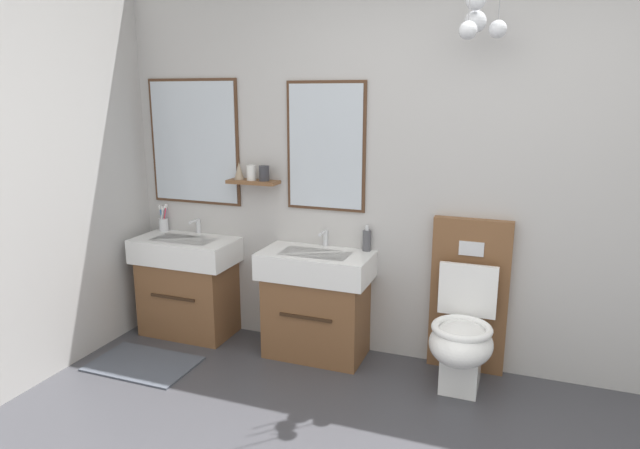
{
  "coord_description": "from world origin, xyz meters",
  "views": [
    {
      "loc": [
        0.34,
        -1.7,
        1.74
      ],
      "look_at": [
        -0.88,
        1.52,
        0.93
      ],
      "focal_mm": 30.98,
      "sensor_mm": 36.0,
      "label": 1
    }
  ],
  "objects_px": {
    "vanity_sink_right": "(317,301)",
    "toothbrush_cup": "(164,223)",
    "toilet": "(465,324)",
    "soap_dispenser": "(367,240)",
    "vanity_sink_left": "(189,283)"
  },
  "relations": [
    {
      "from": "toilet",
      "to": "soap_dispenser",
      "type": "relative_size",
      "value": 5.68
    },
    {
      "from": "toilet",
      "to": "soap_dispenser",
      "type": "xyz_separation_m",
      "value": [
        -0.68,
        0.17,
        0.43
      ]
    },
    {
      "from": "vanity_sink_right",
      "to": "soap_dispenser",
      "type": "relative_size",
      "value": 4.21
    },
    {
      "from": "vanity_sink_right",
      "to": "toothbrush_cup",
      "type": "height_order",
      "value": "toothbrush_cup"
    },
    {
      "from": "toothbrush_cup",
      "to": "soap_dispenser",
      "type": "relative_size",
      "value": 1.18
    },
    {
      "from": "soap_dispenser",
      "to": "vanity_sink_left",
      "type": "bearing_deg",
      "value": -173.68
    },
    {
      "from": "vanity_sink_right",
      "to": "toothbrush_cup",
      "type": "bearing_deg",
      "value": 174.05
    },
    {
      "from": "vanity_sink_left",
      "to": "toothbrush_cup",
      "type": "distance_m",
      "value": 0.52
    },
    {
      "from": "vanity_sink_left",
      "to": "toilet",
      "type": "xyz_separation_m",
      "value": [
        1.99,
        -0.03,
        -0.01
      ]
    },
    {
      "from": "vanity_sink_left",
      "to": "toilet",
      "type": "distance_m",
      "value": 1.99
    },
    {
      "from": "vanity_sink_left",
      "to": "soap_dispenser",
      "type": "height_order",
      "value": "soap_dispenser"
    },
    {
      "from": "soap_dispenser",
      "to": "vanity_sink_right",
      "type": "bearing_deg",
      "value": -154.13
    },
    {
      "from": "toilet",
      "to": "toothbrush_cup",
      "type": "xyz_separation_m",
      "value": [
        -2.28,
        0.16,
        0.41
      ]
    },
    {
      "from": "toothbrush_cup",
      "to": "toilet",
      "type": "bearing_deg",
      "value": -4.04
    },
    {
      "from": "vanity_sink_right",
      "to": "toothbrush_cup",
      "type": "relative_size",
      "value": 3.57
    }
  ]
}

